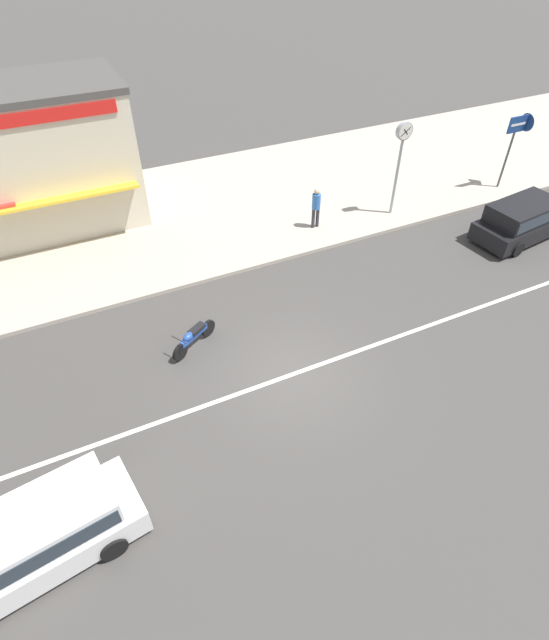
# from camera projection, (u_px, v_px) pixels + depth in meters

# --- Properties ---
(ground_plane) EXTENTS (160.00, 160.00, 0.00)m
(ground_plane) POSITION_uv_depth(u_px,v_px,m) (295.00, 374.00, 14.73)
(ground_plane) COLOR #423F3D
(lane_centre_stripe) EXTENTS (50.40, 0.14, 0.01)m
(lane_centre_stripe) POSITION_uv_depth(u_px,v_px,m) (295.00, 374.00, 14.73)
(lane_centre_stripe) COLOR silver
(lane_centre_stripe) RESTS_ON ground
(kerb_strip) EXTENTS (68.00, 10.00, 0.15)m
(kerb_strip) POSITION_uv_depth(u_px,v_px,m) (186.00, 214.00, 21.69)
(kerb_strip) COLOR #ADA393
(kerb_strip) RESTS_ON ground
(minivan_white_0) EXTENTS (4.97, 2.39, 1.56)m
(minivan_white_0) POSITION_uv_depth(u_px,v_px,m) (31.00, 538.00, 10.18)
(minivan_white_0) COLOR white
(minivan_white_0) RESTS_ON ground
(minivan_black_1) EXTENTS (4.63, 2.27, 1.56)m
(minivan_black_1) POSITION_uv_depth(u_px,v_px,m) (524.00, 219.00, 19.85)
(minivan_black_1) COLOR black
(minivan_black_1) RESTS_ON ground
(motorcycle_0) EXTENTS (1.66, 1.08, 0.80)m
(motorcycle_0) POSITION_uv_depth(u_px,v_px,m) (194.00, 337.00, 15.30)
(motorcycle_0) COLOR black
(motorcycle_0) RESTS_ON ground
(street_clock) EXTENTS (0.70, 0.22, 3.89)m
(street_clock) POSITION_uv_depth(u_px,v_px,m) (402.00, 146.00, 19.68)
(street_clock) COLOR #9E9EA3
(street_clock) RESTS_ON kerb_strip
(arrow_signboard) EXTENTS (1.40, 0.76, 3.30)m
(arrow_signboard) POSITION_uv_depth(u_px,v_px,m) (526.00, 126.00, 21.78)
(arrow_signboard) COLOR #4C4C51
(arrow_signboard) RESTS_ON kerb_strip
(pedestrian_mid_kerb) EXTENTS (0.34, 0.34, 1.70)m
(pedestrian_mid_kerb) POSITION_uv_depth(u_px,v_px,m) (316.00, 205.00, 20.07)
(pedestrian_mid_kerb) COLOR #333338
(pedestrian_mid_kerb) RESTS_ON kerb_strip
(shopfront_mid_block) EXTENTS (6.53, 5.18, 5.43)m
(shopfront_mid_block) POSITION_uv_depth(u_px,v_px,m) (46.00, 156.00, 19.49)
(shopfront_mid_block) COLOR beige
(shopfront_mid_block) RESTS_ON kerb_strip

